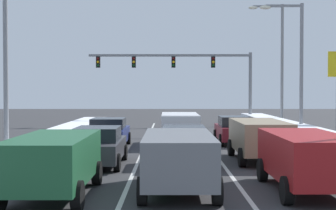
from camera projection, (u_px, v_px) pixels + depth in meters
The scene contains 18 objects.
ground_plane at pixel (180, 159), 21.72m from camera, with size 120.00×120.00×0.00m, color #333335.
lane_stripe_between_right_lane_and_center_lane at pixel (213, 149), 25.41m from camera, with size 0.14×40.65×0.01m, color silver.
lane_stripe_between_center_lane_and_left_lane at pixel (144, 149), 25.42m from camera, with size 0.14×40.65×0.01m, color silver.
snow_bank_right_shoulder at pixel (319, 140), 25.38m from camera, with size 1.87×40.65×0.91m, color white.
snow_bank_left_shoulder at pixel (38, 144), 25.42m from camera, with size 1.89×40.65×0.57m, color white.
suv_red_right_lane_nearest at pixel (308, 157), 14.70m from camera, with size 2.16×4.90×1.67m.
suv_tan_right_lane_second at pixel (261, 137), 21.17m from camera, with size 2.16×4.90×1.67m.
sedan_maroon_right_lane_third at pixel (236, 130), 28.15m from camera, with size 2.00×4.50×1.51m.
suv_gray_center_lane_nearest at pixel (180, 157), 14.65m from camera, with size 2.16×4.90×1.67m.
sedan_black_center_lane_second at pixel (185, 145), 20.42m from camera, with size 2.00×4.50×1.51m.
suv_white_center_lane_third at pixel (181, 126), 27.54m from camera, with size 2.16×4.90×1.67m.
suv_green_left_lane_nearest at pixel (55, 160), 14.09m from camera, with size 2.16×4.90×1.67m.
sedan_charcoal_left_lane_second at pixel (99, 146), 19.91m from camera, with size 2.00×4.50×1.51m.
sedan_navy_left_lane_third at pixel (110, 133), 26.32m from camera, with size 2.00×4.50×1.51m.
traffic_light_gantry at pixel (190, 68), 43.72m from camera, with size 14.00×0.47×6.20m.
street_lamp_right_mid at pixel (297, 58), 30.80m from camera, with size 2.66×0.36×8.19m.
street_lamp_right_far at pixel (279, 56), 38.17m from camera, with size 2.66×0.36×9.37m.
street_lamp_left_mid at pixel (14, 38), 22.91m from camera, with size 2.66×0.36×8.95m.
Camera 1 is at (-0.47, -6.87, 2.92)m, focal length 54.63 mm.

